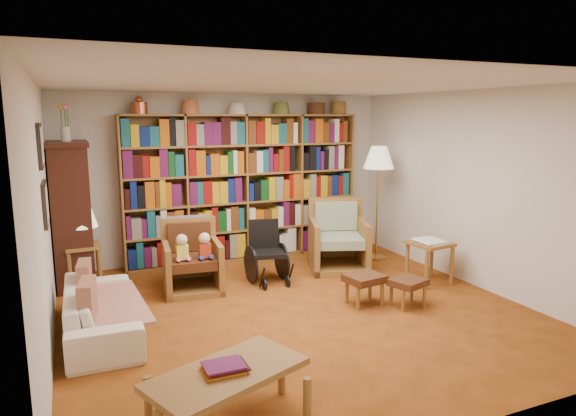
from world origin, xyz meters
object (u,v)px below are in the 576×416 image
footstool_a (365,280)px  side_table_papers (430,249)px  armchair_leather (191,261)px  side_table_lamp (84,256)px  coffee_table (227,377)px  sofa (101,310)px  armchair_sage (335,242)px  wheelchair (267,254)px  floor_lamp (379,162)px  footstool_b (408,284)px

footstool_a → side_table_papers: bearing=16.1°
armchair_leather → side_table_papers: size_ratio=1.54×
side_table_lamp → coffee_table: 3.60m
sofa → side_table_papers: side_table_papers is taller
armchair_sage → footstool_a: (-0.40, -1.45, -0.08)m
wheelchair → coffee_table: size_ratio=0.66×
side_table_lamp → floor_lamp: floor_lamp is taller
floor_lamp → side_table_lamp: bearing=176.5°
armchair_sage → wheelchair: size_ratio=1.30×
side_table_papers → footstool_a: (-1.21, -0.35, -0.16)m
floor_lamp → footstool_b: (-0.78, -1.87, -1.22)m
armchair_leather → footstool_a: size_ratio=1.87×
coffee_table → side_table_lamp: bearing=103.1°
armchair_leather → coffee_table: bearing=-98.1°
sofa → side_table_lamp: size_ratio=2.93×
wheelchair → footstool_a: bearing=-60.0°
coffee_table → floor_lamp: bearing=44.1°
armchair_sage → sofa: bearing=-161.2°
armchair_sage → footstool_b: armchair_sage is taller
sofa → armchair_sage: size_ratio=1.60×
side_table_lamp → footstool_b: 4.00m
armchair_leather → armchair_sage: bearing=2.4°
footstool_a → floor_lamp: bearing=53.2°
side_table_lamp → armchair_leather: armchair_leather is taller
armchair_leather → floor_lamp: bearing=4.8°
side_table_lamp → armchair_sage: size_ratio=0.54×
wheelchair → footstool_a: (0.73, -1.26, -0.08)m
footstool_a → coffee_table: (-2.15, -1.64, 0.07)m
sofa → footstool_a: sofa is taller
armchair_leather → footstool_b: bearing=-37.0°
armchair_sage → coffee_table: 4.01m
armchair_leather → wheelchair: (0.99, -0.11, 0.01)m
coffee_table → side_table_papers: bearing=30.6°
armchair_sage → floor_lamp: 1.39m
armchair_leather → footstool_b: (2.15, -1.62, -0.10)m
sofa → armchair_sage: (3.27, 1.11, 0.13)m
wheelchair → footstool_b: size_ratio=1.73×
sofa → footstool_a: 2.88m
floor_lamp → footstool_b: 2.36m
side_table_papers → coffee_table: side_table_papers is taller
side_table_lamp → armchair_sage: bearing=-7.1°
armchair_leather → sofa: bearing=-138.1°
footstool_b → sofa: bearing=169.7°
side_table_papers → coffee_table: size_ratio=0.46×
wheelchair → armchair_sage: bearing=9.7°
sofa → armchair_sage: 3.45m
sofa → floor_lamp: size_ratio=0.99×
footstool_b → coffee_table: (-2.58, -1.39, 0.09)m
footstool_a → coffee_table: bearing=-142.7°
floor_lamp → side_table_papers: bearing=-90.2°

